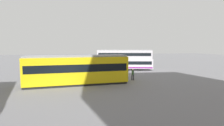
{
  "coord_description": "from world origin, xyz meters",
  "views": [
    {
      "loc": [
        5.8,
        32.4,
        4.61
      ],
      "look_at": [
        -0.11,
        4.44,
        1.98
      ],
      "focal_mm": 28.04,
      "sensor_mm": 36.0,
      "label": 1
    }
  ],
  "objects_px": {
    "info_sign": "(65,67)",
    "pedestrian_near_railing": "(95,68)",
    "double_decker_bus": "(124,60)",
    "tram_yellow": "(78,69)",
    "pedestrian_crossing": "(133,74)"
  },
  "relations": [
    {
      "from": "tram_yellow",
      "to": "pedestrian_crossing",
      "type": "distance_m",
      "value": 7.68
    },
    {
      "from": "pedestrian_near_railing",
      "to": "pedestrian_crossing",
      "type": "xyz_separation_m",
      "value": [
        -4.56,
        6.41,
        -0.11
      ]
    },
    {
      "from": "pedestrian_crossing",
      "to": "info_sign",
      "type": "bearing_deg",
      "value": -20.18
    },
    {
      "from": "pedestrian_near_railing",
      "to": "info_sign",
      "type": "relative_size",
      "value": 0.71
    },
    {
      "from": "tram_yellow",
      "to": "pedestrian_crossing",
      "type": "xyz_separation_m",
      "value": [
        -7.52,
        -1.21,
        -0.96
      ]
    },
    {
      "from": "double_decker_bus",
      "to": "tram_yellow",
      "type": "distance_m",
      "value": 15.25
    },
    {
      "from": "pedestrian_crossing",
      "to": "info_sign",
      "type": "xyz_separation_m",
      "value": [
        9.22,
        -3.39,
        0.81
      ]
    },
    {
      "from": "info_sign",
      "to": "pedestrian_near_railing",
      "type": "bearing_deg",
      "value": -147.06
    },
    {
      "from": "double_decker_bus",
      "to": "pedestrian_near_railing",
      "type": "distance_m",
      "value": 7.86
    },
    {
      "from": "info_sign",
      "to": "tram_yellow",
      "type": "bearing_deg",
      "value": 110.29
    },
    {
      "from": "tram_yellow",
      "to": "pedestrian_crossing",
      "type": "bearing_deg",
      "value": -170.89
    },
    {
      "from": "double_decker_bus",
      "to": "tram_yellow",
      "type": "relative_size",
      "value": 0.92
    },
    {
      "from": "pedestrian_crossing",
      "to": "info_sign",
      "type": "height_order",
      "value": "info_sign"
    },
    {
      "from": "tram_yellow",
      "to": "info_sign",
      "type": "relative_size",
      "value": 5.04
    },
    {
      "from": "double_decker_bus",
      "to": "info_sign",
      "type": "height_order",
      "value": "double_decker_bus"
    }
  ]
}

